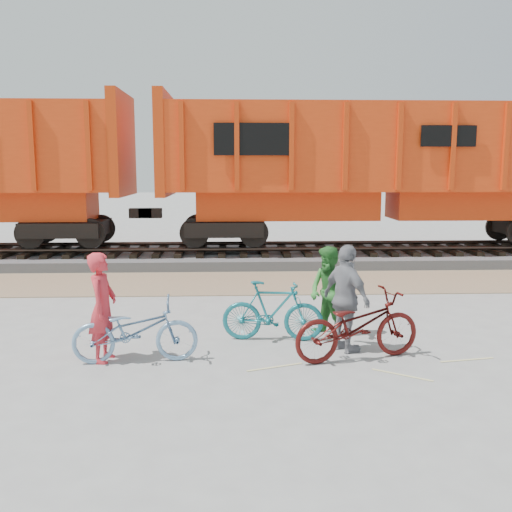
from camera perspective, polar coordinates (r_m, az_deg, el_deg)
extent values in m
plane|color=#9E9E99|center=(9.54, 7.62, -9.26)|extent=(120.00, 120.00, 0.00)
cube|color=tan|center=(14.81, 3.97, -2.63)|extent=(120.00, 3.00, 0.02)
cube|color=slate|center=(18.21, 2.77, -0.01)|extent=(120.00, 4.00, 0.30)
cube|color=black|center=(18.76, -17.41, 0.50)|extent=(0.22, 2.60, 0.12)
cube|color=black|center=(18.18, 2.78, 0.64)|extent=(0.22, 2.60, 0.12)
cube|color=black|center=(19.84, 21.82, 0.70)|extent=(0.22, 2.60, 0.12)
cylinder|color=#382821|center=(17.45, 2.99, 0.69)|extent=(120.00, 0.12, 0.12)
cylinder|color=#382821|center=(18.87, 2.59, 1.31)|extent=(120.00, 0.12, 0.12)
cube|color=#C1330C|center=(18.25, -13.23, 10.78)|extent=(0.30, 3.06, 3.10)
cube|color=black|center=(18.66, 12.52, 2.45)|extent=(11.20, 2.20, 0.80)
cube|color=red|center=(18.58, 12.61, 5.05)|extent=(11.76, 1.65, 0.90)
cube|color=red|center=(18.56, 12.79, 10.45)|extent=(14.00, 3.00, 2.60)
cube|color=#C1330C|center=(18.06, -9.10, 10.92)|extent=(0.30, 3.06, 3.10)
cube|color=black|center=(16.37, -0.33, 11.61)|extent=(2.20, 0.04, 0.90)
imported|color=#7098BD|center=(8.93, -11.99, -7.30)|extent=(1.94, 0.83, 0.99)
imported|color=#176B75|center=(9.80, 1.67, -5.52)|extent=(1.78, 0.69, 1.04)
imported|color=#4B0F0D|center=(8.98, 10.11, -6.85)|extent=(2.18, 1.23, 1.08)
imported|color=red|center=(9.03, -15.09, -4.96)|extent=(0.46, 0.65, 1.69)
imported|color=#317B30|center=(10.04, 7.31, -3.59)|extent=(0.95, 0.98, 1.60)
imported|color=gray|center=(9.26, 9.03, -4.24)|extent=(0.88, 1.10, 1.74)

